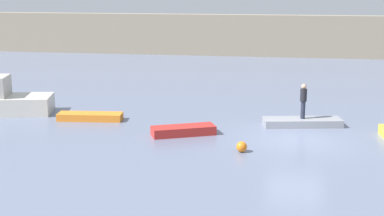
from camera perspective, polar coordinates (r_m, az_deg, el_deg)
The scene contains 7 objects.
ground_plane at distance 25.12m, azimuth 10.52°, elevation -3.25°, with size 120.00×120.00×0.00m, color slate.
embankment_wall at distance 52.96m, azimuth 10.18°, elevation 7.21°, with size 80.00×1.20×3.84m, color gray.
rowboat_orange at distance 28.70m, azimuth -10.31°, elevation -0.86°, with size 3.22×0.93×0.36m, color orange.
rowboat_red at distance 25.52m, azimuth -0.88°, elevation -2.30°, with size 2.88×0.96×0.41m, color red.
rowboat_grey at distance 27.65m, azimuth 11.15°, elevation -1.42°, with size 3.74×1.15×0.36m, color gray.
person_dark_shirt at distance 27.40m, azimuth 11.25°, elevation 0.88°, with size 0.32×0.32×1.70m.
mooring_buoy at distance 23.07m, azimuth 5.07°, elevation -3.94°, with size 0.44×0.44×0.44m, color orange.
Camera 1 is at (-0.60, -24.17, 6.82)m, focal length 52.47 mm.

